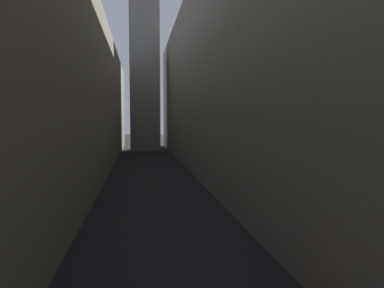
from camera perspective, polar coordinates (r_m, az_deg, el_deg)
name	(u,v)px	position (r m, az deg, el deg)	size (l,w,h in m)	color
ground_plane	(152,181)	(41.34, -6.75, -6.13)	(264.00, 264.00, 0.00)	black
building_block_left	(61,95)	(43.74, -21.21, 7.67)	(10.34, 108.00, 20.51)	gray
building_block_right	(235,76)	(44.75, 7.17, 11.31)	(10.49, 108.00, 25.93)	gray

